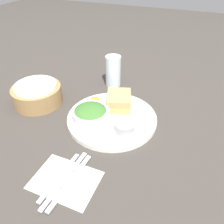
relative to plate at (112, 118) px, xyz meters
name	(u,v)px	position (x,y,z in m)	size (l,w,h in m)	color
ground_plane	(112,120)	(0.00, 0.00, -0.01)	(4.00, 4.00, 0.00)	#3D3833
plate	(112,118)	(0.00, 0.00, 0.00)	(0.33, 0.33, 0.02)	white
sandwich	(119,101)	(0.07, 0.00, 0.04)	(0.13, 0.12, 0.05)	tan
salad_bowl	(91,114)	(-0.05, 0.06, 0.03)	(0.13, 0.13, 0.06)	white
dressing_cup	(125,128)	(-0.06, -0.07, 0.03)	(0.07, 0.07, 0.03)	#99999E
orange_wedge	(95,102)	(0.03, 0.08, 0.03)	(0.04, 0.04, 0.04)	orange
drink_glass	(113,71)	(0.25, 0.10, 0.06)	(0.07, 0.07, 0.14)	silver
bread_basket	(37,94)	(-0.01, 0.33, 0.03)	(0.19, 0.19, 0.09)	#997547
napkin	(65,180)	(-0.29, 0.02, -0.01)	(0.13, 0.18, 0.00)	beige
fork	(71,181)	(-0.29, 0.00, 0.00)	(0.20, 0.01, 0.01)	silver
knife	(65,179)	(-0.29, 0.02, 0.00)	(0.21, 0.01, 0.01)	silver
spoon	(60,177)	(-0.29, 0.04, 0.00)	(0.18, 0.01, 0.01)	silver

